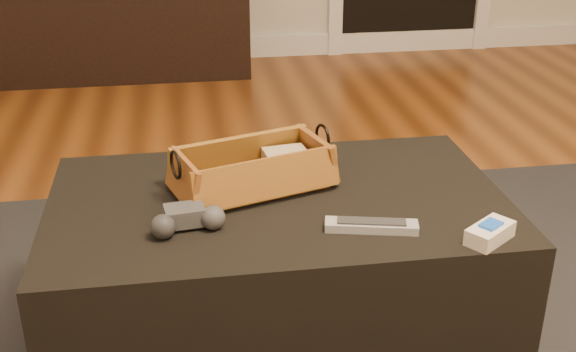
{
  "coord_description": "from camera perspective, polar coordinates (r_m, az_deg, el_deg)",
  "views": [
    {
      "loc": [
        -0.07,
        -1.39,
        1.14
      ],
      "look_at": [
        0.15,
        -0.01,
        0.49
      ],
      "focal_mm": 45.0,
      "sensor_mm": 36.0,
      "label": 1
    }
  ],
  "objects": [
    {
      "name": "baseboard",
      "position": [
        4.26,
        -7.76,
        9.89
      ],
      "size": [
        5.0,
        0.04,
        0.12
      ],
      "primitive_type": "cube",
      "color": "white",
      "rests_on": "floor"
    },
    {
      "name": "media_cabinet",
      "position": [
        4.01,
        -14.8,
        12.0
      ],
      "size": [
        1.56,
        0.45,
        0.61
      ],
      "primitive_type": "cube",
      "color": "black",
      "rests_on": "floor"
    },
    {
      "name": "ottoman",
      "position": [
        1.69,
        -0.78,
        -8.1
      ],
      "size": [
        1.0,
        0.6,
        0.42
      ],
      "primitive_type": "cube",
      "color": "black",
      "rests_on": "area_rug"
    },
    {
      "name": "tv_remote",
      "position": [
        1.6,
        -3.17,
        -0.57
      ],
      "size": [
        0.19,
        0.11,
        0.02
      ],
      "primitive_type": "cube",
      "rotation": [
        0.0,
        0.0,
        0.41
      ],
      "color": "black",
      "rests_on": "wicker_basket"
    },
    {
      "name": "cloth_bundle",
      "position": [
        1.67,
        -0.22,
        1.21
      ],
      "size": [
        0.11,
        0.08,
        0.05
      ],
      "primitive_type": "cube",
      "rotation": [
        0.0,
        0.0,
        0.13
      ],
      "color": "#CBAB8D",
      "rests_on": "wicker_basket"
    },
    {
      "name": "wicker_basket",
      "position": [
        1.61,
        -2.79,
        0.36
      ],
      "size": [
        0.39,
        0.28,
        0.12
      ],
      "color": "#A26F24",
      "rests_on": "ottoman"
    },
    {
      "name": "game_controller",
      "position": [
        1.46,
        -8.0,
        -3.41
      ],
      "size": [
        0.16,
        0.1,
        0.05
      ],
      "color": "#39393C",
      "rests_on": "ottoman"
    },
    {
      "name": "silver_remote",
      "position": [
        1.46,
        6.61,
        -3.91
      ],
      "size": [
        0.19,
        0.08,
        0.02
      ],
      "color": "#B5B6BD",
      "rests_on": "ottoman"
    },
    {
      "name": "cream_gadget",
      "position": [
        1.46,
        15.67,
        -4.34
      ],
      "size": [
        0.12,
        0.1,
        0.04
      ],
      "color": "white",
      "rests_on": "ottoman"
    }
  ]
}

